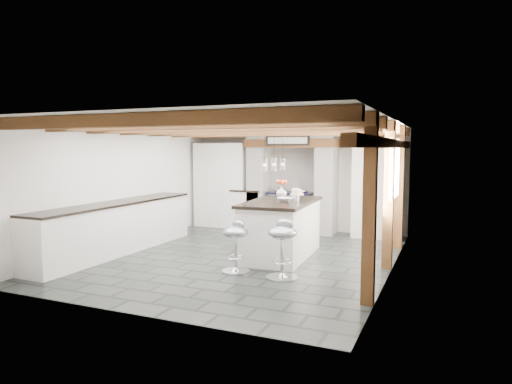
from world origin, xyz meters
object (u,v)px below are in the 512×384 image
at_px(kitchen_island, 281,228).
at_px(bar_stool_near, 283,242).
at_px(bar_stool_far, 236,240).
at_px(range_cooker, 291,211).

distance_m(kitchen_island, bar_stool_near, 1.39).
distance_m(bar_stool_near, bar_stool_far, 0.76).
distance_m(range_cooker, bar_stool_far, 3.63).
height_order(kitchen_island, bar_stool_far, kitchen_island).
height_order(range_cooker, kitchen_island, kitchen_island).
xyz_separation_m(bar_stool_near, bar_stool_far, (-0.76, 0.05, -0.04)).
xyz_separation_m(range_cooker, kitchen_island, (0.61, -2.36, 0.04)).
relative_size(range_cooker, bar_stool_far, 1.27).
bearing_deg(range_cooker, kitchen_island, -75.43).
xyz_separation_m(kitchen_island, bar_stool_near, (0.49, -1.30, 0.03)).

